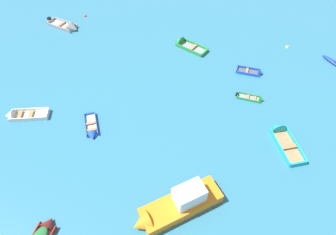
% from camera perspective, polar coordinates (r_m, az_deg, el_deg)
% --- Properties ---
extents(rowboat_blue_near_right, '(2.44, 3.29, 0.96)m').
position_cam_1_polar(rowboat_blue_near_right, '(27.88, -14.70, -2.64)').
color(rowboat_blue_near_right, beige).
rests_on(rowboat_blue_near_right, ground_plane).
extents(rowboat_green_distant_center, '(4.59, 3.11, 1.43)m').
position_cam_1_polar(rowboat_green_distant_center, '(37.19, 3.07, 14.27)').
color(rowboat_green_distant_center, gray).
rests_on(rowboat_green_distant_center, ground_plane).
extents(kayak_deep_blue_midfield_left, '(3.07, 3.10, 0.36)m').
position_cam_1_polar(kayak_deep_blue_midfield_left, '(39.17, 30.09, 9.15)').
color(kayak_deep_blue_midfield_left, navy).
rests_on(kayak_deep_blue_midfield_left, ground_plane).
extents(motor_launch_orange_back_row_center, '(6.54, 5.94, 2.67)m').
position_cam_1_polar(motor_launch_orange_back_row_center, '(22.52, 1.60, -16.99)').
color(motor_launch_orange_back_row_center, orange).
rests_on(motor_launch_orange_back_row_center, ground_plane).
extents(rowboat_white_far_right, '(4.28, 2.47, 1.21)m').
position_cam_1_polar(rowboat_white_far_right, '(31.70, -27.31, 0.37)').
color(rowboat_white_far_right, beige).
rests_on(rowboat_white_far_right, ground_plane).
extents(rowboat_grey_near_camera, '(4.96, 2.61, 1.44)m').
position_cam_1_polar(rowboat_grey_near_camera, '(42.31, -18.95, 16.42)').
color(rowboat_grey_near_camera, beige).
rests_on(rowboat_grey_near_camera, ground_plane).
extents(rowboat_turquoise_back_row_left, '(3.37, 4.80, 1.50)m').
position_cam_1_polar(rowboat_turquoise_back_row_left, '(28.62, 21.30, -3.12)').
color(rowboat_turquoise_back_row_left, '#99754C').
rests_on(rowboat_turquoise_back_row_left, ground_plane).
extents(rowboat_blue_back_row_right, '(3.00, 1.21, 1.01)m').
position_cam_1_polar(rowboat_blue_back_row_right, '(34.25, 16.74, 8.46)').
color(rowboat_blue_back_row_right, '#4C4C51').
rests_on(rowboat_blue_back_row_right, ground_plane).
extents(rowboat_green_far_left, '(2.94, 1.00, 0.76)m').
position_cam_1_polar(rowboat_green_far_left, '(31.16, 16.85, 3.51)').
color(rowboat_green_far_left, gray).
rests_on(rowboat_green_far_left, ground_plane).
extents(mooring_buoy_outer_edge, '(0.42, 0.42, 0.42)m').
position_cam_1_polar(mooring_buoy_outer_edge, '(39.69, 22.36, 12.62)').
color(mooring_buoy_outer_edge, yellow).
rests_on(mooring_buoy_outer_edge, ground_plane).
extents(mooring_buoy_trailing, '(0.43, 0.43, 0.43)m').
position_cam_1_polar(mooring_buoy_trailing, '(44.61, -15.97, 18.59)').
color(mooring_buoy_trailing, red).
rests_on(mooring_buoy_trailing, ground_plane).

